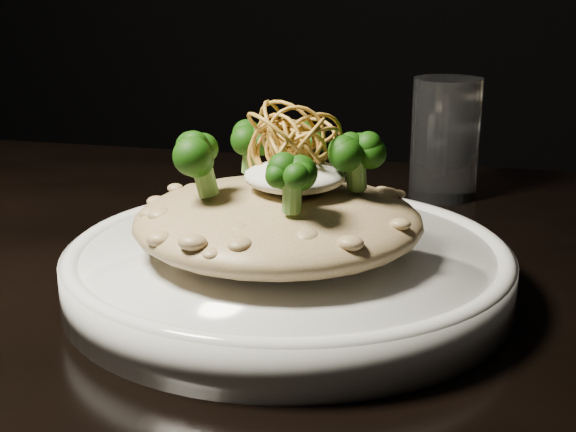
# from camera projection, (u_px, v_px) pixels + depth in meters

# --- Properties ---
(table) EXTENTS (1.10, 0.80, 0.75)m
(table) POSITION_uv_depth(u_px,v_px,m) (286.00, 392.00, 0.59)
(table) COLOR black
(table) RESTS_ON ground
(plate) EXTENTS (0.30, 0.30, 0.03)m
(plate) POSITION_uv_depth(u_px,v_px,m) (288.00, 270.00, 0.55)
(plate) COLOR silver
(plate) RESTS_ON table
(risotto) EXTENTS (0.19, 0.19, 0.04)m
(risotto) POSITION_uv_depth(u_px,v_px,m) (278.00, 221.00, 0.54)
(risotto) COLOR brown
(risotto) RESTS_ON plate
(broccoli) EXTENTS (0.14, 0.14, 0.05)m
(broccoli) POSITION_uv_depth(u_px,v_px,m) (282.00, 151.00, 0.53)
(broccoli) COLOR black
(broccoli) RESTS_ON risotto
(cheese) EXTENTS (0.07, 0.07, 0.02)m
(cheese) POSITION_uv_depth(u_px,v_px,m) (295.00, 176.00, 0.53)
(cheese) COLOR silver
(cheese) RESTS_ON risotto
(shallots) EXTENTS (0.06, 0.06, 0.04)m
(shallots) POSITION_uv_depth(u_px,v_px,m) (294.00, 133.00, 0.53)
(shallots) COLOR #915C1E
(shallots) RESTS_ON cheese
(drinking_glass) EXTENTS (0.07, 0.07, 0.12)m
(drinking_glass) POSITION_uv_depth(u_px,v_px,m) (445.00, 139.00, 0.77)
(drinking_glass) COLOR white
(drinking_glass) RESTS_ON table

